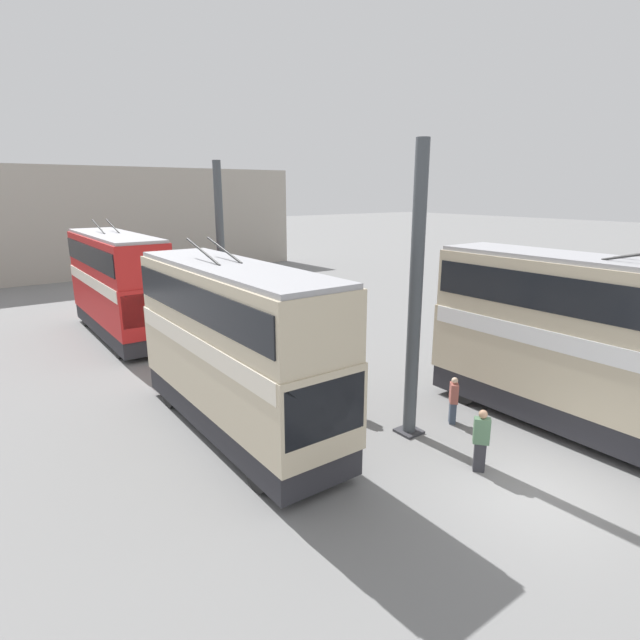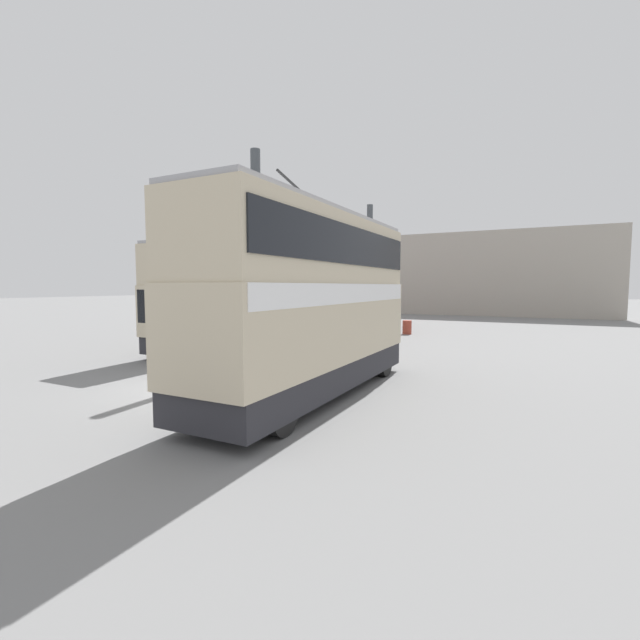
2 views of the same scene
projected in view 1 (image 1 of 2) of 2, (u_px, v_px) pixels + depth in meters
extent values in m
plane|color=slate|center=(534.00, 498.00, 12.32)|extent=(240.00, 240.00, 0.00)
cube|color=#A8A093|center=(106.00, 223.00, 42.32)|extent=(0.50, 36.00, 9.32)
cylinder|color=#42474C|center=(415.00, 296.00, 14.55)|extent=(0.40, 0.40, 8.76)
cube|color=#333338|center=(409.00, 431.00, 15.65)|extent=(0.71, 0.71, 0.08)
cylinder|color=#42474C|center=(221.00, 252.00, 24.78)|extent=(0.40, 0.40, 8.76)
cube|color=#333338|center=(225.00, 336.00, 25.88)|extent=(0.71, 0.71, 0.08)
cylinder|color=black|center=(500.00, 376.00, 18.89)|extent=(1.09, 0.30, 1.09)
cylinder|color=black|center=(464.00, 389.00, 17.69)|extent=(1.09, 0.30, 1.09)
cube|color=#28282D|center=(582.00, 413.00, 15.42)|extent=(9.85, 2.45, 0.79)
cube|color=beige|center=(589.00, 366.00, 15.03)|extent=(10.05, 2.50, 2.28)
cube|color=white|center=(593.00, 338.00, 14.81)|extent=(9.75, 2.54, 0.55)
cube|color=beige|center=(599.00, 297.00, 14.50)|extent=(9.95, 2.42, 1.97)
cube|color=black|center=(599.00, 294.00, 14.47)|extent=(9.65, 2.51, 1.08)
cube|color=#9E9EA3|center=(604.00, 261.00, 14.23)|extent=(9.85, 2.25, 0.14)
cube|color=black|center=(457.00, 324.00, 18.86)|extent=(0.12, 2.30, 1.46)
cylinder|color=black|center=(326.00, 448.00, 13.71)|extent=(1.01, 0.30, 1.01)
cylinder|color=black|center=(259.00, 472.00, 12.51)|extent=(1.01, 0.30, 1.01)
cylinder|color=black|center=(226.00, 380.00, 18.62)|extent=(1.01, 0.30, 1.01)
cylinder|color=black|center=(171.00, 393.00, 17.42)|extent=(1.01, 0.30, 1.01)
cube|color=#28282D|center=(238.00, 411.00, 15.60)|extent=(9.09, 2.45, 0.78)
cube|color=beige|center=(235.00, 365.00, 15.22)|extent=(9.28, 2.50, 2.28)
cube|color=silver|center=(234.00, 338.00, 15.00)|extent=(9.00, 2.54, 0.55)
cube|color=beige|center=(232.00, 300.00, 14.70)|extent=(9.19, 2.42, 1.81)
cube|color=black|center=(232.00, 297.00, 14.68)|extent=(8.91, 2.51, 0.99)
cube|color=#9E9EA3|center=(231.00, 267.00, 14.45)|extent=(9.09, 2.25, 0.14)
cube|color=black|center=(325.00, 410.00, 11.58)|extent=(0.12, 2.30, 1.46)
cylinder|color=#282828|center=(224.00, 250.00, 15.47)|extent=(2.35, 0.07, 0.65)
cylinder|color=#282828|center=(203.00, 251.00, 15.07)|extent=(2.35, 0.07, 0.65)
cylinder|color=black|center=(166.00, 340.00, 23.67)|extent=(0.95, 0.30, 0.95)
cylinder|color=black|center=(120.00, 348.00, 22.47)|extent=(0.95, 0.30, 0.95)
cylinder|color=black|center=(125.00, 312.00, 29.00)|extent=(0.95, 0.30, 0.95)
cylinder|color=black|center=(86.00, 318.00, 27.80)|extent=(0.95, 0.30, 0.95)
cube|color=#28282D|center=(122.00, 324.00, 25.77)|extent=(9.62, 2.45, 0.76)
cube|color=red|center=(119.00, 296.00, 25.39)|extent=(9.81, 2.50, 2.26)
cube|color=silver|center=(117.00, 279.00, 25.17)|extent=(9.52, 2.54, 0.55)
cube|color=red|center=(115.00, 255.00, 24.87)|extent=(9.71, 2.42, 1.86)
cube|color=black|center=(115.00, 253.00, 24.84)|extent=(9.42, 2.51, 1.02)
cube|color=#9E9EA3|center=(113.00, 235.00, 24.62)|extent=(9.62, 2.25, 0.14)
cube|color=black|center=(149.00, 309.00, 21.55)|extent=(0.12, 2.30, 1.45)
cylinder|color=#282828|center=(113.00, 226.00, 25.68)|extent=(2.35, 0.07, 0.65)
cylinder|color=#282828|center=(98.00, 227.00, 25.28)|extent=(2.35, 0.07, 0.65)
cube|color=#384251|center=(452.00, 412.00, 16.21)|extent=(0.36, 0.35, 0.73)
cube|color=#934C42|center=(454.00, 393.00, 16.04)|extent=(0.47, 0.46, 0.64)
sphere|color=beige|center=(455.00, 381.00, 15.94)|extent=(0.21, 0.21, 0.21)
cube|color=#473D33|center=(350.00, 404.00, 16.78)|extent=(0.29, 0.35, 0.80)
cube|color=#934C42|center=(350.00, 383.00, 16.59)|extent=(0.36, 0.48, 0.69)
sphere|color=beige|center=(350.00, 370.00, 16.47)|extent=(0.23, 0.23, 0.23)
cube|color=#2D2D33|center=(479.00, 457.00, 13.42)|extent=(0.36, 0.35, 0.83)
cube|color=#4C7051|center=(482.00, 431.00, 13.22)|extent=(0.47, 0.46, 0.72)
sphere|color=#A37A5B|center=(483.00, 414.00, 13.10)|extent=(0.23, 0.23, 0.23)
cylinder|color=#933828|center=(252.00, 316.00, 28.11)|extent=(0.61, 0.61, 0.95)
cylinder|color=#933828|center=(252.00, 316.00, 28.11)|extent=(0.64, 0.64, 0.04)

